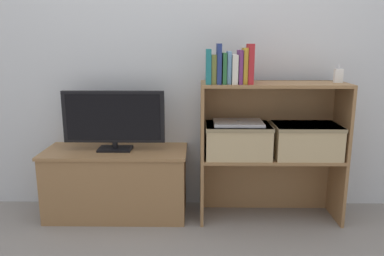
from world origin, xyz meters
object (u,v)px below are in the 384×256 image
(book_teal, at_px, (208,66))
(book_ivory, at_px, (234,69))
(book_plum, at_px, (240,67))
(baby_monitor, at_px, (338,76))
(book_mustard, at_px, (245,66))
(storage_basket_right, at_px, (306,139))
(tv, at_px, (114,119))
(book_skyblue, at_px, (229,68))
(book_olive, at_px, (214,69))
(book_navy, at_px, (219,64))
(laptop, at_px, (238,123))
(book_forest, at_px, (224,68))
(book_crimson, at_px, (250,64))
(storage_basket_left, at_px, (238,139))
(tv_stand, at_px, (117,182))

(book_teal, height_order, book_ivory, book_teal)
(book_plum, bearing_deg, baby_monitor, 5.05)
(book_mustard, xyz_separation_m, storage_basket_right, (0.42, 0.04, -0.47))
(book_teal, height_order, baby_monitor, book_teal)
(tv, xyz_separation_m, storage_basket_right, (1.26, -0.04, -0.12))
(tv, xyz_separation_m, book_ivory, (0.77, -0.08, 0.33))
(tv, relative_size, book_mustard, 3.09)
(book_skyblue, xyz_separation_m, baby_monitor, (0.70, 0.06, -0.05))
(book_olive, relative_size, book_mustard, 0.81)
(book_navy, bearing_deg, book_ivory, 0.00)
(book_mustard, height_order, laptop, book_mustard)
(book_forest, bearing_deg, storage_basket_right, 4.27)
(book_teal, distance_m, book_navy, 0.07)
(book_mustard, bearing_deg, book_crimson, 0.00)
(book_mustard, relative_size, laptop, 0.68)
(storage_basket_right, bearing_deg, laptop, -180.00)
(book_ivory, bearing_deg, book_skyblue, 180.00)
(storage_basket_left, bearing_deg, book_mustard, -57.15)
(book_navy, distance_m, book_plum, 0.13)
(book_navy, relative_size, book_skyblue, 1.24)
(book_olive, height_order, book_crimson, book_crimson)
(tv_stand, relative_size, book_navy, 3.94)
(book_skyblue, relative_size, laptop, 0.62)
(book_olive, distance_m, book_mustard, 0.19)
(book_olive, bearing_deg, tv, 172.93)
(tv_stand, relative_size, book_skyblue, 4.88)
(book_olive, bearing_deg, storage_basket_right, 3.83)
(book_ivory, distance_m, book_mustard, 0.07)
(book_navy, relative_size, book_crimson, 1.01)
(book_skyblue, distance_m, laptop, 0.36)
(book_navy, relative_size, laptop, 0.76)
(book_plum, height_order, storage_basket_left, book_plum)
(tv, height_order, book_ivory, book_ivory)
(book_plum, distance_m, baby_monitor, 0.63)
(tv_stand, relative_size, book_ivory, 5.44)
(book_skyblue, bearing_deg, tv_stand, 173.68)
(book_mustard, bearing_deg, book_olive, 180.00)
(storage_basket_right, bearing_deg, book_teal, -176.37)
(book_teal, height_order, book_mustard, book_mustard)
(book_navy, height_order, book_mustard, book_navy)
(tv, height_order, book_forest, book_forest)
(tv, distance_m, book_teal, 0.71)
(tv, relative_size, book_ivory, 3.82)
(book_olive, bearing_deg, book_ivory, -0.00)
(book_ivory, relative_size, storage_basket_left, 0.42)
(tv_stand, distance_m, book_mustard, 1.16)
(book_plum, bearing_deg, book_navy, 180.00)
(book_skyblue, relative_size, book_crimson, 0.81)
(book_teal, relative_size, book_crimson, 0.87)
(baby_monitor, distance_m, storage_basket_right, 0.45)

